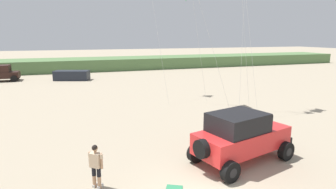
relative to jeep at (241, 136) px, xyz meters
The scene contains 4 objects.
dune_ridge 37.50m from the jeep, 91.89° to the left, with size 90.00×7.47×1.85m, color #567A47.
jeep is the anchor object (origin of this frame).
person_watching 6.22m from the jeep, behind, with size 0.50×0.47×1.67m.
distant_sedan 27.78m from the jeep, 104.60° to the left, with size 4.20×1.70×1.20m, color #1E232D.
Camera 1 is at (-4.05, -7.60, 5.47)m, focal length 29.58 mm.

